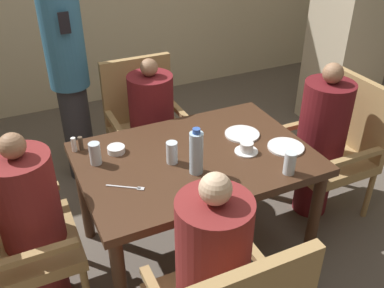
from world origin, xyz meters
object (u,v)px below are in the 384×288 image
(chair_far_side, at_px, (146,121))
(plate_main_left, at_px, (242,134))
(chair_right_side, at_px, (336,144))
(standing_host, at_px, (68,71))
(plate_main_right, at_px, (286,147))
(water_bottle, at_px, (196,152))
(diner_in_right_chair, at_px, (321,141))
(teacup_with_saucer, at_px, (246,148))
(glass_tall_far, at_px, (95,154))
(diner_in_left_chair, at_px, (32,223))
(diner_in_near_chair, at_px, (212,277))
(chair_left_side, at_px, (3,238))
(glass_tall_near, at_px, (172,153))
(bowl_small, at_px, (116,149))
(glass_tall_mid, at_px, (290,163))
(diner_in_far_chair, at_px, (152,126))

(chair_far_side, height_order, plate_main_left, chair_far_side)
(chair_right_side, relative_size, standing_host, 0.57)
(plate_main_right, relative_size, water_bottle, 0.80)
(diner_in_right_chair, height_order, plate_main_right, diner_in_right_chair)
(plate_main_left, height_order, teacup_with_saucer, teacup_with_saucer)
(teacup_with_saucer, bearing_deg, glass_tall_far, 162.80)
(diner_in_left_chair, relative_size, plate_main_right, 5.07)
(diner_in_left_chair, xyz_separation_m, teacup_with_saucer, (1.22, -0.09, 0.18))
(diner_in_left_chair, xyz_separation_m, standing_host, (0.46, 1.14, 0.34))
(diner_in_near_chair, distance_m, water_bottle, 0.67)
(chair_right_side, height_order, standing_host, standing_host)
(diner_in_right_chair, bearing_deg, glass_tall_far, 173.80)
(chair_left_side, height_order, glass_tall_far, chair_left_side)
(plate_main_right, height_order, water_bottle, water_bottle)
(plate_main_right, relative_size, glass_tall_near, 1.67)
(diner_in_near_chair, xyz_separation_m, bowl_small, (-0.14, 0.96, 0.15))
(bowl_small, bearing_deg, water_bottle, -48.36)
(chair_far_side, xyz_separation_m, water_bottle, (-0.07, -1.03, 0.33))
(teacup_with_saucer, bearing_deg, standing_host, 121.43)
(plate_main_right, bearing_deg, chair_right_side, 15.38)
(chair_far_side, bearing_deg, chair_left_side, -140.90)
(water_bottle, bearing_deg, teacup_with_saucer, 9.37)
(diner_in_right_chair, bearing_deg, chair_far_side, 136.67)
(glass_tall_mid, bearing_deg, diner_in_left_chair, 164.20)
(plate_main_right, bearing_deg, water_bottle, 179.65)
(diner_in_far_chair, distance_m, standing_host, 0.72)
(standing_host, xyz_separation_m, bowl_small, (0.07, -0.92, -0.16))
(chair_left_side, distance_m, chair_right_side, 2.17)
(diner_in_far_chair, bearing_deg, teacup_with_saucer, -71.04)
(chair_left_side, relative_size, bowl_small, 9.33)
(chair_far_side, relative_size, diner_in_near_chair, 0.84)
(diner_in_near_chair, relative_size, water_bottle, 4.22)
(chair_left_side, xyz_separation_m, bowl_small, (0.68, 0.22, 0.23))
(glass_tall_far, bearing_deg, chair_left_side, -163.69)
(chair_right_side, height_order, glass_tall_near, chair_right_side)
(diner_in_left_chair, relative_size, water_bottle, 4.05)
(diner_in_far_chair, relative_size, teacup_with_saucer, 7.69)
(glass_tall_near, bearing_deg, diner_in_right_chair, 0.55)
(diner_in_left_chair, xyz_separation_m, plate_main_right, (1.45, -0.16, 0.17))
(plate_main_left, xyz_separation_m, bowl_small, (-0.77, 0.14, 0.01))
(plate_main_left, relative_size, plate_main_right, 1.00)
(standing_host, relative_size, glass_tall_far, 12.99)
(diner_in_far_chair, relative_size, glass_tall_near, 8.19)
(bowl_small, bearing_deg, diner_in_right_chair, -9.54)
(chair_right_side, distance_m, plate_main_left, 0.76)
(teacup_with_saucer, xyz_separation_m, glass_tall_mid, (0.10, -0.28, 0.04))
(diner_in_near_chair, height_order, plate_main_left, diner_in_near_chair)
(diner_in_left_chair, distance_m, chair_right_side, 2.02)
(diner_in_far_chair, relative_size, bowl_small, 10.28)
(standing_host, relative_size, bowl_small, 16.30)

